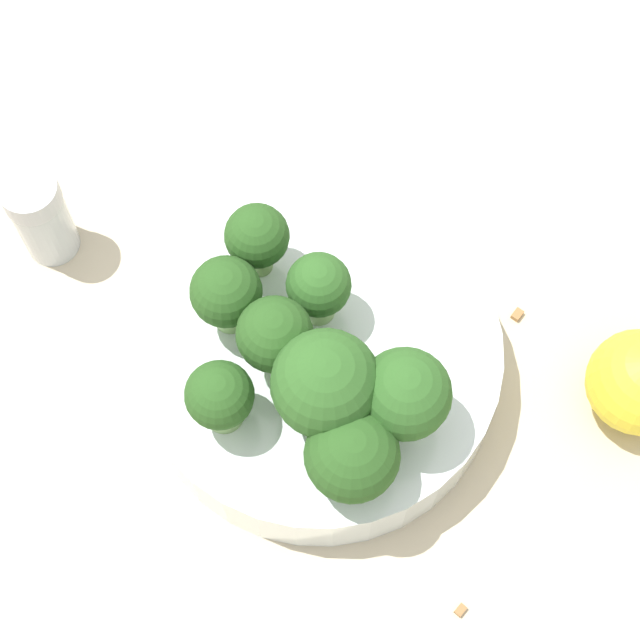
# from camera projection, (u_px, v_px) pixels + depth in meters

# --- Properties ---
(ground_plane) EXTENTS (3.00, 3.00, 0.00)m
(ground_plane) POSITION_uv_depth(u_px,v_px,m) (320.00, 375.00, 0.57)
(ground_plane) COLOR beige
(bowl) EXTENTS (0.18, 0.18, 0.04)m
(bowl) POSITION_uv_depth(u_px,v_px,m) (320.00, 361.00, 0.55)
(bowl) COLOR silver
(bowl) RESTS_ON ground_plane
(broccoli_floret_0) EXTENTS (0.05, 0.05, 0.07)m
(broccoli_floret_0) POSITION_uv_depth(u_px,v_px,m) (326.00, 384.00, 0.48)
(broccoli_floret_0) COLOR #7A9E5B
(broccoli_floret_0) RESTS_ON bowl
(broccoli_floret_1) EXTENTS (0.03, 0.03, 0.05)m
(broccoli_floret_1) POSITION_uv_depth(u_px,v_px,m) (319.00, 288.00, 0.52)
(broccoli_floret_1) COLOR #84AD66
(broccoli_floret_1) RESTS_ON bowl
(broccoli_floret_2) EXTENTS (0.03, 0.03, 0.05)m
(broccoli_floret_2) POSITION_uv_depth(u_px,v_px,m) (257.00, 238.00, 0.52)
(broccoli_floret_2) COLOR #7A9E5B
(broccoli_floret_2) RESTS_ON bowl
(broccoli_floret_3) EXTENTS (0.04, 0.04, 0.06)m
(broccoli_floret_3) POSITION_uv_depth(u_px,v_px,m) (405.00, 396.00, 0.49)
(broccoli_floret_3) COLOR #84AD66
(broccoli_floret_3) RESTS_ON bowl
(broccoli_floret_4) EXTENTS (0.03, 0.03, 0.05)m
(broccoli_floret_4) POSITION_uv_depth(u_px,v_px,m) (220.00, 397.00, 0.50)
(broccoli_floret_4) COLOR #84AD66
(broccoli_floret_4) RESTS_ON bowl
(broccoli_floret_5) EXTENTS (0.04, 0.04, 0.05)m
(broccoli_floret_5) POSITION_uv_depth(u_px,v_px,m) (230.00, 286.00, 0.51)
(broccoli_floret_5) COLOR #84AD66
(broccoli_floret_5) RESTS_ON bowl
(broccoli_floret_6) EXTENTS (0.04, 0.04, 0.05)m
(broccoli_floret_6) POSITION_uv_depth(u_px,v_px,m) (352.00, 455.00, 0.48)
(broccoli_floret_6) COLOR #84AD66
(broccoli_floret_6) RESTS_ON bowl
(broccoli_floret_7) EXTENTS (0.04, 0.04, 0.05)m
(broccoli_floret_7) POSITION_uv_depth(u_px,v_px,m) (275.00, 336.00, 0.50)
(broccoli_floret_7) COLOR #8EB770
(broccoli_floret_7) RESTS_ON bowl
(pepper_shaker) EXTENTS (0.03, 0.03, 0.06)m
(pepper_shaker) POSITION_uv_depth(u_px,v_px,m) (41.00, 216.00, 0.57)
(pepper_shaker) COLOR #B2B7BC
(pepper_shaker) RESTS_ON ground_plane
(lemon_wedge) EXTENTS (0.05, 0.05, 0.05)m
(lemon_wedge) POSITION_uv_depth(u_px,v_px,m) (640.00, 382.00, 0.54)
(lemon_wedge) COLOR yellow
(lemon_wedge) RESTS_ON ground_plane
(almond_crumb_0) EXTENTS (0.01, 0.01, 0.01)m
(almond_crumb_0) POSITION_uv_depth(u_px,v_px,m) (461.00, 610.00, 0.52)
(almond_crumb_0) COLOR olive
(almond_crumb_0) RESTS_ON ground_plane
(almond_crumb_2) EXTENTS (0.01, 0.01, 0.01)m
(almond_crumb_2) POSITION_uv_depth(u_px,v_px,m) (518.00, 313.00, 0.58)
(almond_crumb_2) COLOR olive
(almond_crumb_2) RESTS_ON ground_plane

